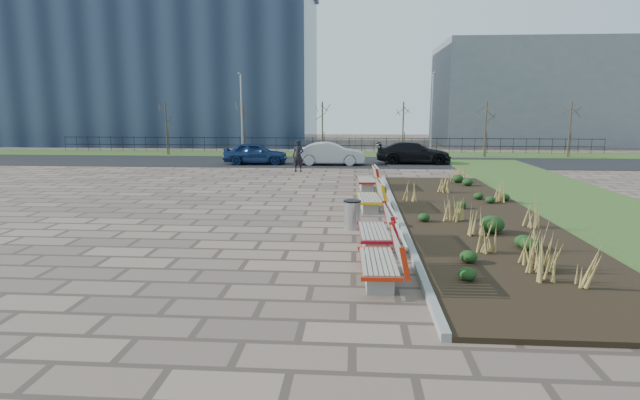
# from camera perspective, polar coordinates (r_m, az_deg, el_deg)

# --- Properties ---
(ground) EXTENTS (120.00, 120.00, 0.00)m
(ground) POSITION_cam_1_polar(r_m,az_deg,el_deg) (11.96, -8.27, -6.74)
(ground) COLOR #7F6657
(ground) RESTS_ON ground
(planting_bed) EXTENTS (4.50, 18.00, 0.10)m
(planting_bed) POSITION_cam_1_polar(r_m,az_deg,el_deg) (16.94, 16.75, -1.82)
(planting_bed) COLOR black
(planting_bed) RESTS_ON ground
(planting_curb) EXTENTS (0.16, 18.00, 0.15)m
(planting_curb) POSITION_cam_1_polar(r_m,az_deg,el_deg) (16.58, 8.87, -1.67)
(planting_curb) COLOR gray
(planting_curb) RESTS_ON ground
(grass_verge_near) EXTENTS (5.00, 38.00, 0.04)m
(grass_verge_near) POSITION_cam_1_polar(r_m,az_deg,el_deg) (18.58, 31.19, -1.94)
(grass_verge_near) COLOR #33511E
(grass_verge_near) RESTS_ON ground
(grass_verge_far) EXTENTS (80.00, 5.00, 0.04)m
(grass_verge_far) POSITION_cam_1_polar(r_m,az_deg,el_deg) (39.40, 0.41, 5.28)
(grass_verge_far) COLOR #33511E
(grass_verge_far) RESTS_ON ground
(road) EXTENTS (80.00, 7.00, 0.02)m
(road) POSITION_cam_1_polar(r_m,az_deg,el_deg) (33.44, -0.25, 4.36)
(road) COLOR black
(road) RESTS_ON ground
(bench_a) EXTENTS (0.95, 2.12, 1.00)m
(bench_a) POSITION_cam_1_polar(r_m,az_deg,el_deg) (10.26, 6.68, -6.68)
(bench_a) COLOR red
(bench_a) RESTS_ON ground
(bench_b) EXTENTS (0.99, 2.14, 1.00)m
(bench_b) POSITION_cam_1_polar(r_m,az_deg,el_deg) (12.73, 6.18, -3.30)
(bench_b) COLOR red
(bench_b) RESTS_ON ground
(bench_c) EXTENTS (1.03, 2.15, 1.00)m
(bench_c) POSITION_cam_1_polar(r_m,az_deg,el_deg) (17.51, 5.62, 0.46)
(bench_c) COLOR #F8B20D
(bench_c) RESTS_ON ground
(bench_d) EXTENTS (1.01, 2.15, 1.00)m
(bench_d) POSITION_cam_1_polar(r_m,az_deg,el_deg) (22.00, 5.32, 2.48)
(bench_d) COLOR #A9150B
(bench_d) RESTS_ON ground
(litter_bin) EXTENTS (0.50, 0.50, 0.83)m
(litter_bin) POSITION_cam_1_polar(r_m,az_deg,el_deg) (14.74, 3.68, -1.71)
(litter_bin) COLOR #B2B2B7
(litter_bin) RESTS_ON ground
(pedestrian) EXTENTS (0.72, 0.55, 1.78)m
(pedestrian) POSITION_cam_1_polar(r_m,az_deg,el_deg) (28.31, -2.51, 5.06)
(pedestrian) COLOR black
(pedestrian) RESTS_ON ground
(car_blue) EXTENTS (4.21, 1.99, 1.39)m
(car_blue) POSITION_cam_1_polar(r_m,az_deg,el_deg) (32.31, -7.40, 5.33)
(car_blue) COLOR navy
(car_blue) RESTS_ON road
(car_silver) EXTENTS (4.33, 1.61, 1.41)m
(car_silver) POSITION_cam_1_polar(r_m,az_deg,el_deg) (31.60, 1.19, 5.32)
(car_silver) COLOR #A3A6AB
(car_silver) RESTS_ON road
(car_black) EXTENTS (4.82, 2.00, 1.39)m
(car_black) POSITION_cam_1_polar(r_m,az_deg,el_deg) (32.97, 10.60, 5.34)
(car_black) COLOR black
(car_black) RESTS_ON road
(tree_a) EXTENTS (1.40, 1.40, 4.00)m
(tree_a) POSITION_cam_1_polar(r_m,az_deg,el_deg) (40.39, -17.14, 7.83)
(tree_a) COLOR #4C3D2D
(tree_a) RESTS_ON grass_verge_far
(tree_b) EXTENTS (1.40, 1.40, 4.00)m
(tree_b) POSITION_cam_1_polar(r_m,az_deg,el_deg) (38.64, -8.73, 8.07)
(tree_b) COLOR #4C3D2D
(tree_b) RESTS_ON grass_verge_far
(tree_c) EXTENTS (1.40, 1.40, 4.00)m
(tree_c) POSITION_cam_1_polar(r_m,az_deg,el_deg) (37.77, 0.27, 8.14)
(tree_c) COLOR #4C3D2D
(tree_c) RESTS_ON grass_verge_far
(tree_d) EXTENTS (1.40, 1.40, 4.00)m
(tree_d) POSITION_cam_1_polar(r_m,az_deg,el_deg) (37.85, 9.46, 8.00)
(tree_d) COLOR #4C3D2D
(tree_d) RESTS_ON grass_verge_far
(tree_e) EXTENTS (1.40, 1.40, 4.00)m
(tree_e) POSITION_cam_1_polar(r_m,az_deg,el_deg) (38.87, 18.38, 7.68)
(tree_e) COLOR #4C3D2D
(tree_e) RESTS_ON grass_verge_far
(tree_f) EXTENTS (1.40, 1.40, 4.00)m
(tree_f) POSITION_cam_1_polar(r_m,az_deg,el_deg) (40.75, 26.64, 7.21)
(tree_f) COLOR #4C3D2D
(tree_f) RESTS_ON grass_verge_far
(lamp_west) EXTENTS (0.24, 0.60, 6.00)m
(lamp_west) POSITION_cam_1_polar(r_m,az_deg,el_deg) (38.13, -8.94, 9.54)
(lamp_west) COLOR gray
(lamp_west) RESTS_ON grass_verge_far
(lamp_east) EXTENTS (0.24, 0.60, 6.00)m
(lamp_east) POSITION_cam_1_polar(r_m,az_deg,el_deg) (37.57, 12.65, 9.41)
(lamp_east) COLOR gray
(lamp_east) RESTS_ON grass_verge_far
(railing_fence) EXTENTS (44.00, 0.10, 1.20)m
(railing_fence) POSITION_cam_1_polar(r_m,az_deg,el_deg) (40.84, 0.55, 6.34)
(railing_fence) COLOR black
(railing_fence) RESTS_ON grass_verge_far
(building_glass) EXTENTS (40.00, 14.00, 15.00)m
(building_glass) POSITION_cam_1_polar(r_m,az_deg,el_deg) (56.87, -22.12, 13.64)
(building_glass) COLOR #192338
(building_glass) RESTS_ON ground
(building_grey) EXTENTS (18.00, 12.00, 10.00)m
(building_grey) POSITION_cam_1_polar(r_m,az_deg,el_deg) (55.99, 22.73, 11.10)
(building_grey) COLOR slate
(building_grey) RESTS_ON ground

